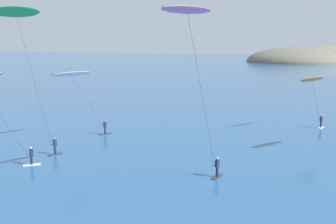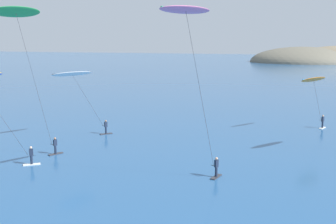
{
  "view_description": "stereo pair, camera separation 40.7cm",
  "coord_description": "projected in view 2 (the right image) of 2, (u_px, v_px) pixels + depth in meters",
  "views": [
    {
      "loc": [
        2.66,
        -18.14,
        11.19
      ],
      "look_at": [
        -9.78,
        20.48,
        4.13
      ],
      "focal_mm": 45.0,
      "sensor_mm": 36.0,
      "label": 1
    },
    {
      "loc": [
        3.04,
        -18.01,
        11.19
      ],
      "look_at": [
        -9.78,
        20.48,
        4.13
      ],
      "focal_mm": 45.0,
      "sensor_mm": 36.0,
      "label": 2
    }
  ],
  "objects": [
    {
      "name": "kitesurfer_orange",
      "position": [
        314.0,
        84.0,
        51.15
      ],
      "size": [
        3.69,
        4.95,
        6.76
      ],
      "color": "silver",
      "rests_on": "ground"
    },
    {
      "name": "kitesurfer_green",
      "position": [
        19.0,
        24.0,
        37.2
      ],
      "size": [
        3.72,
        5.97,
        14.06
      ],
      "color": "#2D2D33",
      "rests_on": "ground"
    },
    {
      "name": "kitesurfer_pink",
      "position": [
        189.0,
        28.0,
        30.1
      ],
      "size": [
        3.73,
        6.62,
        13.54
      ],
      "color": "#2D2D33",
      "rests_on": "ground"
    },
    {
      "name": "headland_island",
      "position": [
        328.0,
        62.0,
        203.83
      ],
      "size": [
        80.74,
        45.57,
        16.28
      ],
      "color": "#6B6656",
      "rests_on": "ground"
    },
    {
      "name": "kitesurfer_white",
      "position": [
        75.0,
        79.0,
        46.4
      ],
      "size": [
        4.5,
        6.89,
        7.77
      ],
      "color": "#2D2D33",
      "rests_on": "ground"
    }
  ]
}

